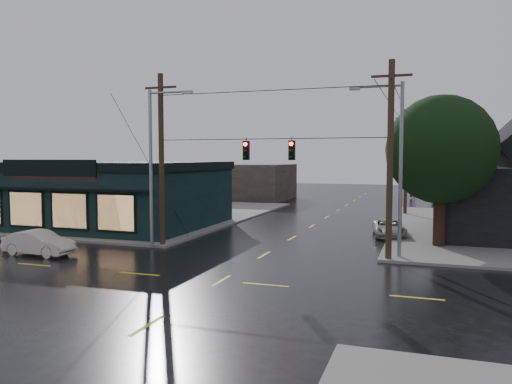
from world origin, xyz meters
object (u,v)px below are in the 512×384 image
(sedan_cream, at_px, (39,243))
(suv_silver, at_px, (389,228))
(utility_pole_ne, at_px, (388,261))
(corner_tree, at_px, (441,150))
(utility_pole_nw, at_px, (163,247))

(sedan_cream, height_order, suv_silver, sedan_cream)
(utility_pole_ne, bearing_deg, corner_tree, 62.28)
(utility_pole_ne, xyz_separation_m, suv_silver, (-0.50, 8.08, 0.59))
(suv_silver, bearing_deg, utility_pole_ne, -95.40)
(sedan_cream, xyz_separation_m, suv_silver, (17.55, 12.53, -0.07))
(sedan_cream, bearing_deg, utility_pole_ne, -74.03)
(utility_pole_nw, relative_size, utility_pole_ne, 1.00)
(sedan_cream, relative_size, suv_silver, 0.95)
(utility_pole_nw, relative_size, suv_silver, 2.38)
(sedan_cream, bearing_deg, suv_silver, -52.34)
(utility_pole_nw, height_order, suv_silver, utility_pole_nw)
(utility_pole_ne, bearing_deg, utility_pole_nw, 180.00)
(utility_pole_nw, distance_m, suv_silver, 14.90)
(utility_pole_ne, relative_size, sedan_cream, 2.51)
(corner_tree, xyz_separation_m, sedan_cream, (-20.58, -9.26, -5.06))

